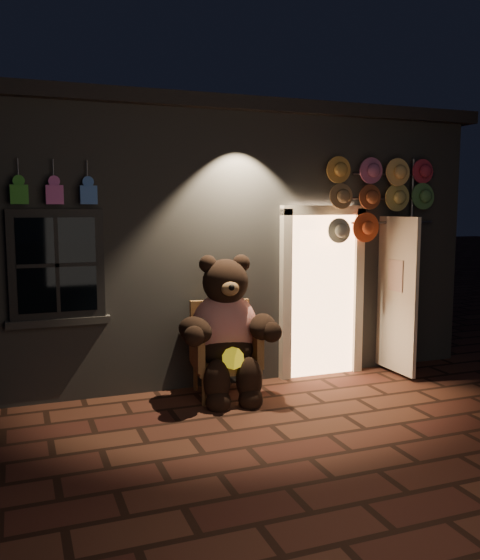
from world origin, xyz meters
TOP-DOWN VIEW (x-y plane):
  - ground at (0.00, 0.00)m, footprint 60.00×60.00m
  - shop_building at (0.00, 3.99)m, footprint 7.30×5.95m
  - wicker_armchair at (-0.10, 1.14)m, footprint 0.81×0.75m
  - teddy_bear at (-0.11, 1.00)m, footprint 1.22×1.00m
  - hat_rack at (2.07, 1.28)m, footprint 1.63×0.22m

SIDE VIEW (x-z plane):
  - ground at x=0.00m, z-range 0.00..0.00m
  - wicker_armchair at x=-0.10m, z-range 0.00..1.08m
  - teddy_bear at x=-0.11m, z-range -0.06..1.63m
  - shop_building at x=0.00m, z-range -0.02..3.49m
  - hat_rack at x=2.07m, z-range 0.91..3.73m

